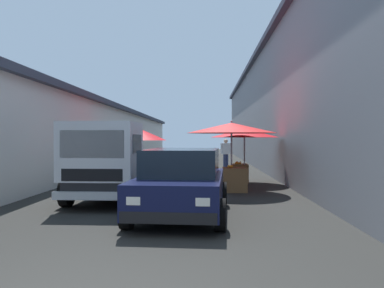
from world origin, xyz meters
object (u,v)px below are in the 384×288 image
object	(u,v)px
vendor_by_crates	(226,152)
parked_scooter	(95,173)
hatchback_car	(182,182)
fruit_stall_far_right	(232,135)
delivery_truck	(109,163)
fruit_stall_far_left	(138,139)
fruit_stall_near_left	(244,139)

from	to	relation	value
vendor_by_crates	parked_scooter	distance (m)	9.32
hatchback_car	parked_scooter	world-z (taller)	hatchback_car
hatchback_car	parked_scooter	distance (m)	6.28
hatchback_car	fruit_stall_far_right	bearing A→B (deg)	-18.68
delivery_truck	fruit_stall_far_right	bearing A→B (deg)	-55.49
delivery_truck	parked_scooter	size ratio (longest dim) A/B	2.96
delivery_truck	parked_scooter	xyz separation A→B (m)	(3.59, 1.45, -0.59)
hatchback_car	fruit_stall_far_left	bearing A→B (deg)	17.61
fruit_stall_far_right	fruit_stall_near_left	distance (m)	2.41
fruit_stall_near_left	parked_scooter	size ratio (longest dim) A/B	1.54
fruit_stall_near_left	vendor_by_crates	bearing A→B (deg)	2.94
vendor_by_crates	delivery_truck	bearing A→B (deg)	162.44
fruit_stall_far_left	fruit_stall_far_right	size ratio (longest dim) A/B	0.80
fruit_stall_near_left	hatchback_car	xyz separation A→B (m)	(-6.28, 1.93, -0.95)
hatchback_car	delivery_truck	distance (m)	2.62
delivery_truck	fruit_stall_far_left	bearing A→B (deg)	2.05
fruit_stall_far_right	fruit_stall_far_left	bearing A→B (deg)	49.54
vendor_by_crates	parked_scooter	size ratio (longest dim) A/B	0.99
fruit_stall_far_right	vendor_by_crates	world-z (taller)	fruit_stall_far_right
fruit_stall_far_left	delivery_truck	size ratio (longest dim) A/B	0.46
fruit_stall_near_left	hatchback_car	size ratio (longest dim) A/B	0.64
fruit_stall_near_left	vendor_by_crates	xyz separation A→B (m)	(6.76, 0.35, -0.72)
fruit_stall_far_right	hatchback_car	bearing A→B (deg)	161.32
fruit_stall_far_left	fruit_stall_near_left	size ratio (longest dim) A/B	0.89
hatchback_car	vendor_by_crates	world-z (taller)	vendor_by_crates
fruit_stall_far_right	fruit_stall_near_left	size ratio (longest dim) A/B	1.11
fruit_stall_near_left	fruit_stall_far_left	bearing A→B (deg)	80.53
fruit_stall_far_right	fruit_stall_near_left	bearing A→B (deg)	-14.34
fruit_stall_far_right	parked_scooter	size ratio (longest dim) A/B	1.71
fruit_stall_near_left	parked_scooter	xyz separation A→B (m)	(-1.05, 5.40, -1.24)
fruit_stall_far_left	vendor_by_crates	distance (m)	7.19
vendor_by_crates	hatchback_car	bearing A→B (deg)	173.07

